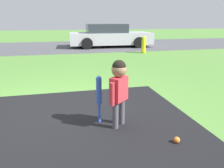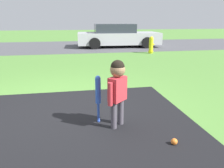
# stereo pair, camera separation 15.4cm
# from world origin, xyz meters

# --- Properties ---
(ground_plane) EXTENTS (60.00, 60.00, 0.00)m
(ground_plane) POSITION_xyz_m (0.00, 0.00, 0.00)
(ground_plane) COLOR #518438
(street_strip) EXTENTS (40.00, 6.00, 0.01)m
(street_strip) POSITION_xyz_m (0.00, 9.33, 0.00)
(street_strip) COLOR #4C4C51
(street_strip) RESTS_ON ground
(child) EXTENTS (0.30, 0.28, 0.95)m
(child) POSITION_xyz_m (0.88, -0.71, 0.62)
(child) COLOR #4C4751
(child) RESTS_ON ground
(baseball_bat) EXTENTS (0.08, 0.08, 0.71)m
(baseball_bat) POSITION_xyz_m (0.64, -0.53, 0.46)
(baseball_bat) COLOR blue
(baseball_bat) RESTS_ON ground
(sports_ball) EXTENTS (0.08, 0.08, 0.08)m
(sports_ball) POSITION_xyz_m (1.46, -1.30, 0.04)
(sports_ball) COLOR orange
(sports_ball) RESTS_ON ground
(fire_hydrant) EXTENTS (0.26, 0.23, 0.75)m
(fire_hydrant) POSITION_xyz_m (3.83, 5.88, 0.36)
(fire_hydrant) COLOR yellow
(fire_hydrant) RESTS_ON ground
(parked_car) EXTENTS (4.52, 2.22, 1.24)m
(parked_car) POSITION_xyz_m (2.87, 8.63, 0.59)
(parked_car) COLOR #B7B7BC
(parked_car) RESTS_ON ground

